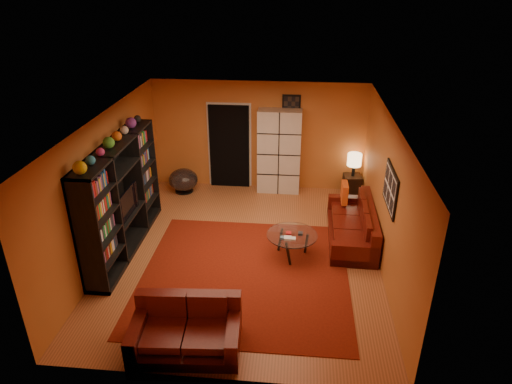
# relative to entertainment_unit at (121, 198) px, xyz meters

# --- Properties ---
(floor) EXTENTS (6.00, 6.00, 0.00)m
(floor) POSITION_rel_entertainment_unit_xyz_m (2.27, 0.00, -1.05)
(floor) COLOR brown
(floor) RESTS_ON ground
(ceiling) EXTENTS (6.00, 6.00, 0.00)m
(ceiling) POSITION_rel_entertainment_unit_xyz_m (2.27, 0.00, 1.55)
(ceiling) COLOR white
(ceiling) RESTS_ON wall_back
(wall_back) EXTENTS (6.00, 0.00, 6.00)m
(wall_back) POSITION_rel_entertainment_unit_xyz_m (2.27, 3.00, 0.25)
(wall_back) COLOR #BA6428
(wall_back) RESTS_ON floor
(wall_front) EXTENTS (6.00, 0.00, 6.00)m
(wall_front) POSITION_rel_entertainment_unit_xyz_m (2.27, -3.00, 0.25)
(wall_front) COLOR #BA6428
(wall_front) RESTS_ON floor
(wall_left) EXTENTS (0.00, 6.00, 6.00)m
(wall_left) POSITION_rel_entertainment_unit_xyz_m (-0.23, 0.00, 0.25)
(wall_left) COLOR #BA6428
(wall_left) RESTS_ON floor
(wall_right) EXTENTS (0.00, 6.00, 6.00)m
(wall_right) POSITION_rel_entertainment_unit_xyz_m (4.78, 0.00, 0.25)
(wall_right) COLOR #BA6428
(wall_right) RESTS_ON floor
(rug) EXTENTS (3.60, 3.60, 0.01)m
(rug) POSITION_rel_entertainment_unit_xyz_m (2.38, -0.70, -1.04)
(rug) COLOR #5B140A
(rug) RESTS_ON floor
(doorway) EXTENTS (0.95, 0.10, 2.04)m
(doorway) POSITION_rel_entertainment_unit_xyz_m (1.57, 2.96, -0.03)
(doorway) COLOR black
(doorway) RESTS_ON floor
(wall_art_right) EXTENTS (0.03, 1.00, 0.70)m
(wall_art_right) POSITION_rel_entertainment_unit_xyz_m (4.75, -0.30, 0.55)
(wall_art_right) COLOR black
(wall_art_right) RESTS_ON wall_right
(wall_art_back) EXTENTS (0.42, 0.03, 0.52)m
(wall_art_back) POSITION_rel_entertainment_unit_xyz_m (3.02, 2.98, 1.00)
(wall_art_back) COLOR black
(wall_art_back) RESTS_ON wall_back
(entertainment_unit) EXTENTS (0.45, 3.00, 2.10)m
(entertainment_unit) POSITION_rel_entertainment_unit_xyz_m (0.00, 0.00, 0.00)
(entertainment_unit) COLOR black
(entertainment_unit) RESTS_ON floor
(tv) EXTENTS (0.90, 0.12, 0.52)m
(tv) POSITION_rel_entertainment_unit_xyz_m (0.05, -0.07, -0.07)
(tv) COLOR black
(tv) RESTS_ON entertainment_unit
(sofa) EXTENTS (0.90, 2.11, 0.85)m
(sofa) POSITION_rel_entertainment_unit_xyz_m (4.41, 0.71, -0.76)
(sofa) COLOR #480D09
(sofa) RESTS_ON rug
(loveseat) EXTENTS (1.58, 1.01, 0.85)m
(loveseat) POSITION_rel_entertainment_unit_xyz_m (1.74, -2.42, -0.77)
(loveseat) COLOR #480D09
(loveseat) RESTS_ON rug
(throw_pillow) EXTENTS (0.12, 0.42, 0.42)m
(throw_pillow) POSITION_rel_entertainment_unit_xyz_m (4.22, 1.49, -0.42)
(throw_pillow) COLOR #E95919
(throw_pillow) RESTS_ON sofa
(coffee_table) EXTENTS (0.93, 0.93, 0.47)m
(coffee_table) POSITION_rel_entertainment_unit_xyz_m (3.17, -0.04, -0.63)
(coffee_table) COLOR silver
(coffee_table) RESTS_ON floor
(storage_cabinet) EXTENTS (1.01, 0.45, 2.01)m
(storage_cabinet) POSITION_rel_entertainment_unit_xyz_m (2.78, 2.80, -0.05)
(storage_cabinet) COLOR beige
(storage_cabinet) RESTS_ON floor
(bowl_chair) EXTENTS (0.70, 0.70, 0.57)m
(bowl_chair) POSITION_rel_entertainment_unit_xyz_m (0.51, 2.50, -0.75)
(bowl_chair) COLOR black
(bowl_chair) RESTS_ON floor
(side_table) EXTENTS (0.43, 0.43, 0.50)m
(side_table) POSITION_rel_entertainment_unit_xyz_m (4.53, 2.70, -0.80)
(side_table) COLOR black
(side_table) RESTS_ON floor
(table_lamp) EXTENTS (0.33, 0.33, 0.55)m
(table_lamp) POSITION_rel_entertainment_unit_xyz_m (4.53, 2.70, -0.16)
(table_lamp) COLOR black
(table_lamp) RESTS_ON side_table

